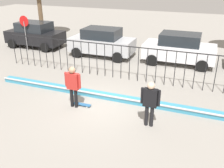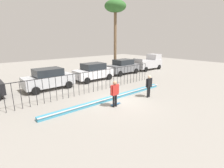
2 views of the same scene
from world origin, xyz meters
The scene contains 11 objects.
ground_plane centered at (0.00, 0.00, 0.00)m, with size 60.00×60.00×0.00m, color gray.
bowl_coping_ledge centered at (0.00, 0.68, 0.12)m, with size 11.00×0.40×0.27m.
perimeter_fence centered at (0.00, 3.15, 1.13)m, with size 14.04×0.04×1.83m.
skateboarder centered at (-0.81, -0.53, 1.08)m, with size 0.73×0.27×1.80m.
skateboard centered at (-0.55, -0.33, 0.06)m, with size 0.80×0.20×0.07m.
camera_operator centered at (2.48, -0.80, 1.06)m, with size 0.71×0.27×1.77m.
parked_car_silver centered at (-2.54, 6.51, 0.97)m, with size 4.30×2.12×1.90m.
parked_car_white centered at (2.53, 6.76, 0.97)m, with size 4.30×2.12×1.90m.
parked_car_gray centered at (7.54, 7.16, 0.97)m, with size 4.30×2.12×1.90m.
pickup_truck centered at (12.81, 7.07, 1.04)m, with size 4.70×2.12×2.24m.
palm_tree_tall centered at (7.19, 8.38, 8.02)m, with size 2.70×2.70×9.14m.
Camera 2 is at (-7.85, -8.38, 4.38)m, focal length 26.92 mm.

